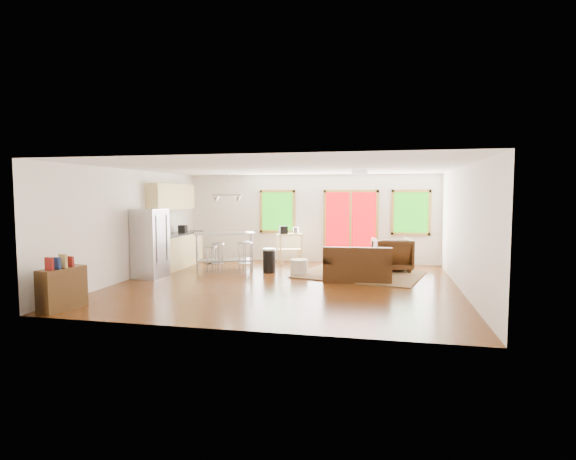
% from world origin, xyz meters
% --- Properties ---
extents(floor, '(7.50, 7.00, 0.02)m').
position_xyz_m(floor, '(0.00, 0.00, -0.01)').
color(floor, '#3C1C08').
rests_on(floor, ground).
extents(ceiling, '(7.50, 7.00, 0.02)m').
position_xyz_m(ceiling, '(0.00, 0.00, 2.61)').
color(ceiling, white).
rests_on(ceiling, ground).
extents(back_wall, '(7.50, 0.02, 2.60)m').
position_xyz_m(back_wall, '(0.00, 3.51, 1.30)').
color(back_wall, white).
rests_on(back_wall, ground).
extents(left_wall, '(0.02, 7.00, 2.60)m').
position_xyz_m(left_wall, '(-3.76, 0.00, 1.30)').
color(left_wall, white).
rests_on(left_wall, ground).
extents(right_wall, '(0.02, 7.00, 2.60)m').
position_xyz_m(right_wall, '(3.76, 0.00, 1.30)').
color(right_wall, white).
rests_on(right_wall, ground).
extents(front_wall, '(7.50, 0.02, 2.60)m').
position_xyz_m(front_wall, '(0.00, -3.51, 1.30)').
color(front_wall, white).
rests_on(front_wall, ground).
extents(window_left, '(1.10, 0.05, 1.30)m').
position_xyz_m(window_left, '(-1.00, 3.46, 1.50)').
color(window_left, '#16620C').
rests_on(window_left, back_wall).
extents(french_doors, '(1.60, 0.05, 2.10)m').
position_xyz_m(french_doors, '(1.20, 3.46, 1.10)').
color(french_doors, '#CB0006').
rests_on(french_doors, back_wall).
extents(window_right, '(1.10, 0.05, 1.30)m').
position_xyz_m(window_right, '(2.90, 3.46, 1.50)').
color(window_right, '#16620C').
rests_on(window_right, back_wall).
extents(rug, '(3.34, 2.85, 0.03)m').
position_xyz_m(rug, '(1.58, 1.47, 0.01)').
color(rug, '#465F37').
rests_on(rug, floor).
extents(loveseat, '(1.60, 0.98, 0.82)m').
position_xyz_m(loveseat, '(1.55, 0.73, 0.33)').
color(loveseat, black).
rests_on(loveseat, floor).
extents(coffee_table, '(1.11, 0.69, 0.43)m').
position_xyz_m(coffee_table, '(1.70, 1.81, 0.37)').
color(coffee_table, '#3C2610').
rests_on(coffee_table, floor).
extents(armchair, '(1.09, 1.05, 0.97)m').
position_xyz_m(armchair, '(2.37, 2.27, 0.48)').
color(armchair, black).
rests_on(armchair, floor).
extents(ottoman, '(0.84, 0.84, 0.45)m').
position_xyz_m(ottoman, '(1.29, 2.13, 0.22)').
color(ottoman, black).
rests_on(ottoman, floor).
extents(pouf, '(0.47, 0.47, 0.39)m').
position_xyz_m(pouf, '(0.08, 1.25, 0.19)').
color(pouf, silver).
rests_on(pouf, floor).
extents(vase, '(0.21, 0.22, 0.29)m').
position_xyz_m(vase, '(1.84, 2.06, 0.50)').
color(vase, silver).
rests_on(vase, coffee_table).
extents(book, '(0.21, 0.09, 0.29)m').
position_xyz_m(book, '(1.96, 1.97, 0.55)').
color(book, maroon).
rests_on(book, coffee_table).
extents(cabinets, '(0.64, 2.24, 2.30)m').
position_xyz_m(cabinets, '(-3.49, 1.70, 0.93)').
color(cabinets, '#D7BC74').
rests_on(cabinets, floor).
extents(refrigerator, '(0.75, 0.73, 1.67)m').
position_xyz_m(refrigerator, '(-3.34, 0.07, 0.84)').
color(refrigerator, '#B7BABC').
rests_on(refrigerator, floor).
extents(island, '(1.70, 1.16, 1.00)m').
position_xyz_m(island, '(-2.00, 1.55, 0.69)').
color(island, '#B7BABC').
rests_on(island, floor).
extents(cup, '(0.12, 0.10, 0.11)m').
position_xyz_m(cup, '(-1.35, 1.29, 1.01)').
color(cup, white).
rests_on(cup, island).
extents(bar_stool_a, '(0.41, 0.41, 0.68)m').
position_xyz_m(bar_stool_a, '(-2.26, 1.23, 0.50)').
color(bar_stool_a, '#B7BABC').
rests_on(bar_stool_a, floor).
extents(bar_stool_b, '(0.40, 0.40, 0.76)m').
position_xyz_m(bar_stool_b, '(-2.06, 1.18, 0.57)').
color(bar_stool_b, '#B7BABC').
rests_on(bar_stool_b, floor).
extents(bar_stool_c, '(0.48, 0.48, 0.80)m').
position_xyz_m(bar_stool_c, '(-1.34, 1.24, 0.60)').
color(bar_stool_c, '#B7BABC').
rests_on(bar_stool_c, floor).
extents(trash_can, '(0.41, 0.41, 0.63)m').
position_xyz_m(trash_can, '(-0.73, 1.38, 0.32)').
color(trash_can, black).
rests_on(trash_can, floor).
extents(kitchen_cart, '(0.84, 0.71, 1.10)m').
position_xyz_m(kitchen_cart, '(-0.54, 2.99, 0.75)').
color(kitchen_cart, '#D7BC74').
rests_on(kitchen_cart, floor).
extents(bookshelf, '(0.46, 0.87, 0.98)m').
position_xyz_m(bookshelf, '(-3.35, -2.97, 0.38)').
color(bookshelf, '#3C2610').
rests_on(bookshelf, floor).
extents(ceiling_flush, '(0.35, 0.35, 0.12)m').
position_xyz_m(ceiling_flush, '(1.60, 0.60, 2.53)').
color(ceiling_flush, white).
rests_on(ceiling_flush, ceiling).
extents(pendant_light, '(0.80, 0.18, 0.79)m').
position_xyz_m(pendant_light, '(-1.90, 1.50, 1.90)').
color(pendant_light, gray).
rests_on(pendant_light, ceiling).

